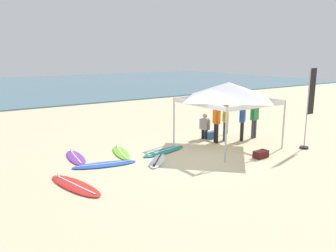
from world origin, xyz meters
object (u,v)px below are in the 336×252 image
at_px(person_green, 254,117).
at_px(person_blue, 242,120).
at_px(person_orange, 216,121).
at_px(cooler_box, 210,134).
at_px(person_yellow, 225,119).
at_px(surfboard_lime, 121,152).
at_px(banner_flag, 309,111).
at_px(surfboard_teal, 164,151).
at_px(surfboard_red, 75,185).
at_px(canopy_tent, 228,91).
at_px(gear_bag_near_tent, 261,154).
at_px(person_grey, 205,125).
at_px(surfboard_white, 158,161).
at_px(surfboard_purple, 76,157).
at_px(surfboard_blue, 105,164).

height_order(person_green, person_blue, same).
bearing_deg(person_orange, cooler_box, 66.54).
distance_m(person_green, person_orange, 2.10).
height_order(person_green, person_yellow, same).
distance_m(surfboard_lime, cooler_box, 4.60).
xyz_separation_m(person_blue, banner_flag, (1.33, -2.42, 0.59)).
bearing_deg(surfboard_teal, surfboard_red, -160.04).
xyz_separation_m(canopy_tent, gear_bag_near_tent, (-0.15, -2.04, -2.25)).
bearing_deg(cooler_box, person_grey, 158.17).
distance_m(surfboard_white, surfboard_red, 3.43).
height_order(person_yellow, gear_bag_near_tent, person_yellow).
bearing_deg(surfboard_teal, surfboard_lime, 151.80).
bearing_deg(person_green, person_blue, -177.28).
xyz_separation_m(person_yellow, gear_bag_near_tent, (-0.68, -2.72, -0.85)).
height_order(surfboard_purple, cooler_box, cooler_box).
bearing_deg(surfboard_teal, surfboard_white, -134.07).
bearing_deg(banner_flag, person_blue, 118.84).
height_order(person_green, gear_bag_near_tent, person_green).
xyz_separation_m(canopy_tent, surfboard_white, (-3.68, -0.20, -2.35)).
bearing_deg(surfboard_red, surfboard_blue, 40.32).
bearing_deg(surfboard_red, surfboard_teal, 19.96).
bearing_deg(person_orange, surfboard_white, -167.12).
distance_m(person_green, person_yellow, 1.54).
distance_m(surfboard_red, surfboard_teal, 4.51).
height_order(surfboard_lime, surfboard_blue, same).
distance_m(surfboard_red, banner_flag, 9.76).
distance_m(canopy_tent, gear_bag_near_tent, 3.04).
bearing_deg(cooler_box, surfboard_blue, -171.42).
relative_size(surfboard_white, surfboard_red, 0.65).
distance_m(surfboard_lime, gear_bag_near_tent, 5.49).
bearing_deg(person_orange, person_grey, 87.31).
bearing_deg(banner_flag, cooler_box, 122.47).
relative_size(surfboard_blue, gear_bag_near_tent, 3.97).
relative_size(person_green, person_grey, 1.43).
height_order(person_grey, cooler_box, person_grey).
bearing_deg(cooler_box, banner_flag, -57.53).
xyz_separation_m(surfboard_white, cooler_box, (3.94, 1.55, 0.16)).
distance_m(surfboard_blue, person_blue, 6.73).
xyz_separation_m(surfboard_teal, gear_bag_near_tent, (2.66, -2.74, 0.10)).
bearing_deg(person_green, surfboard_blue, 178.43).
xyz_separation_m(surfboard_white, surfboard_teal, (0.87, 0.90, -0.00)).
xyz_separation_m(person_yellow, cooler_box, (-0.27, 0.67, -0.79)).
distance_m(surfboard_blue, gear_bag_near_tent, 5.90).
distance_m(surfboard_teal, person_blue, 4.12).
xyz_separation_m(surfboard_white, person_orange, (3.62, 0.83, 0.95)).
height_order(surfboard_red, surfboard_teal, same).
height_order(canopy_tent, person_orange, canopy_tent).
height_order(surfboard_blue, surfboard_red, same).
bearing_deg(surfboard_red, person_yellow, 11.38).
xyz_separation_m(surfboard_lime, person_green, (6.35, -1.24, 0.95)).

